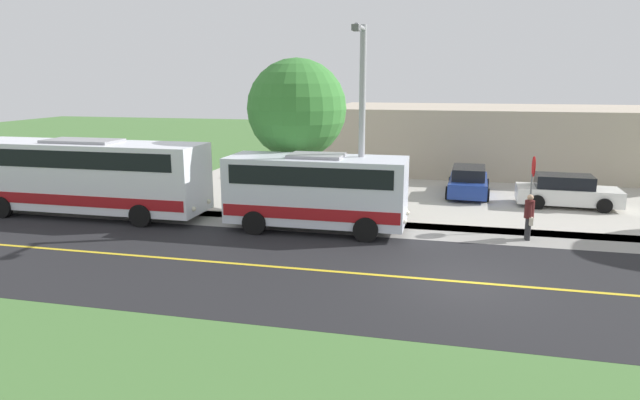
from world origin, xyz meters
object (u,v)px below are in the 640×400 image
(pedestrian_with_bags, at_px, (529,216))
(street_light_pole, at_px, (362,120))
(transit_bus_rear, at_px, (86,174))
(stop_sign, at_px, (532,181))
(tree_curbside, at_px, (297,109))
(shuttle_bus_front, at_px, (316,189))
(commercial_building, at_px, (495,138))
(parked_car_far, at_px, (567,192))
(parked_car_near, at_px, (468,182))

(pedestrian_with_bags, height_order, street_light_pole, street_light_pole)
(transit_bus_rear, distance_m, stop_sign, 18.02)
(transit_bus_rear, relative_size, tree_curbside, 1.60)
(shuttle_bus_front, distance_m, commercial_building, 18.58)
(stop_sign, xyz_separation_m, parked_car_far, (-4.80, 2.21, -1.28))
(parked_car_near, relative_size, commercial_building, 0.22)
(shuttle_bus_front, relative_size, parked_car_far, 1.54)
(transit_bus_rear, bearing_deg, pedestrian_with_bags, 91.16)
(transit_bus_rear, bearing_deg, commercial_building, 133.51)
(stop_sign, xyz_separation_m, tree_curbside, (-1.30, -9.48, 2.47))
(street_light_pole, bearing_deg, tree_curbside, -128.41)
(tree_curbside, relative_size, commercial_building, 0.32)
(parked_car_near, distance_m, parked_car_far, 4.54)
(stop_sign, relative_size, parked_car_near, 0.64)
(pedestrian_with_bags, xyz_separation_m, stop_sign, (-1.18, 0.18, 1.07))
(parked_car_near, bearing_deg, tree_curbside, -55.74)
(transit_bus_rear, bearing_deg, stop_sign, 94.92)
(street_light_pole, relative_size, commercial_building, 0.37)
(street_light_pole, distance_m, parked_car_far, 11.00)
(shuttle_bus_front, bearing_deg, parked_car_far, 122.26)
(parked_car_near, bearing_deg, pedestrian_with_bags, 13.99)
(parked_car_far, bearing_deg, tree_curbside, -73.32)
(shuttle_bus_front, relative_size, pedestrian_with_bags, 4.12)
(stop_sign, distance_m, parked_car_near, 6.80)
(street_light_pole, xyz_separation_m, parked_car_far, (-6.03, 8.50, -3.51))
(shuttle_bus_front, relative_size, tree_curbside, 1.05)
(street_light_pole, bearing_deg, commercial_building, 159.77)
(parked_car_far, xyz_separation_m, commercial_building, (-10.50, -2.41, 1.29))
(transit_bus_rear, relative_size, parked_car_far, 2.35)
(pedestrian_with_bags, xyz_separation_m, tree_curbside, (-2.48, -9.30, 3.54))
(transit_bus_rear, relative_size, street_light_pole, 1.38)
(parked_car_near, height_order, parked_car_far, same)
(shuttle_bus_front, height_order, tree_curbside, tree_curbside)
(transit_bus_rear, xyz_separation_m, stop_sign, (-1.54, 17.95, 0.19))
(street_light_pole, distance_m, commercial_building, 17.75)
(stop_sign, height_order, commercial_building, commercial_building)
(transit_bus_rear, relative_size, stop_sign, 3.65)
(pedestrian_with_bags, height_order, parked_car_far, pedestrian_with_bags)
(tree_curbside, xyz_separation_m, commercial_building, (-14.00, 9.28, -2.45))
(shuttle_bus_front, relative_size, commercial_building, 0.34)
(pedestrian_with_bags, distance_m, tree_curbside, 10.26)
(tree_curbside, bearing_deg, stop_sign, 82.19)
(street_light_pole, bearing_deg, transit_bus_rear, -88.45)
(street_light_pole, relative_size, tree_curbside, 1.16)
(street_light_pole, bearing_deg, stop_sign, 101.05)
(transit_bus_rear, distance_m, commercial_building, 24.47)
(transit_bus_rear, height_order, street_light_pole, street_light_pole)
(parked_car_far, bearing_deg, street_light_pole, -54.65)
(shuttle_bus_front, distance_m, pedestrian_with_bags, 7.79)
(parked_car_near, bearing_deg, transit_bus_rear, -63.56)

